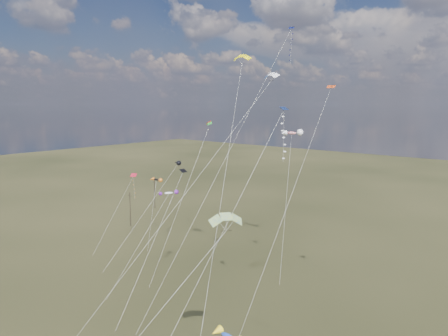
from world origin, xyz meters
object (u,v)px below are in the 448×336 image
Objects in this scene: utility_pole_near at (130,209)px; utility_pole_far at (155,194)px; novelty_black_orange at (156,180)px; parafoil_yellow at (242,57)px.

utility_pole_far is at bearing 119.74° from utility_pole_near.
novelty_black_orange is (18.92, -15.36, 8.38)m from utility_pole_far.
utility_pole_near is 0.23× the size of parafoil_yellow.
utility_pole_far is 0.62× the size of novelty_black_orange.
novelty_black_orange is at bearing -7.12° from utility_pole_near.
parafoil_yellow reaches higher than utility_pole_near.
utility_pole_near is 13.84m from novelty_black_orange.
utility_pole_near and utility_pole_far have the same top height.
parafoil_yellow is 2.70× the size of novelty_black_orange.
parafoil_yellow is at bearing -16.51° from novelty_black_orange.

